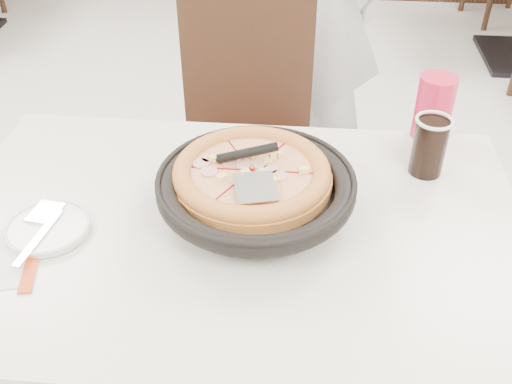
# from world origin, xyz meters

# --- Properties ---
(main_table) EXTENTS (1.25, 0.88, 0.75)m
(main_table) POSITION_xyz_m (0.17, -0.06, 0.38)
(main_table) COLOR white
(main_table) RESTS_ON floor
(chair_far) EXTENTS (0.49, 0.49, 0.95)m
(chair_far) POSITION_xyz_m (0.16, 0.59, 0.47)
(chair_far) COLOR black
(chair_far) RESTS_ON floor
(trivet) EXTENTS (0.14, 0.14, 0.04)m
(trivet) POSITION_xyz_m (0.26, 0.02, 0.77)
(trivet) COLOR black
(trivet) RESTS_ON main_table
(pizza_pan) EXTENTS (0.37, 0.37, 0.01)m
(pizza_pan) POSITION_xyz_m (0.22, -0.01, 0.79)
(pizza_pan) COLOR black
(pizza_pan) RESTS_ON trivet
(pizza) EXTENTS (0.36, 0.36, 0.02)m
(pizza) POSITION_xyz_m (0.21, 0.02, 0.81)
(pizza) COLOR #C17734
(pizza) RESTS_ON pizza_pan
(pizza_server) EXTENTS (0.10, 0.12, 0.00)m
(pizza_server) POSITION_xyz_m (0.22, -0.05, 0.84)
(pizza_server) COLOR silver
(pizza_server) RESTS_ON pizza
(side_plate) EXTENTS (0.18, 0.18, 0.01)m
(side_plate) POSITION_xyz_m (-0.19, -0.11, 0.76)
(side_plate) COLOR silver
(side_plate) RESTS_ON napkin
(fork) EXTENTS (0.04, 0.17, 0.00)m
(fork) POSITION_xyz_m (-0.19, -0.15, 0.77)
(fork) COLOR silver
(fork) RESTS_ON side_plate
(cola_glass) EXTENTS (0.08, 0.08, 0.13)m
(cola_glass) POSITION_xyz_m (0.59, 0.17, 0.81)
(cola_glass) COLOR black
(cola_glass) RESTS_ON main_table
(red_cup) EXTENTS (0.10, 0.10, 0.16)m
(red_cup) POSITION_xyz_m (0.62, 0.33, 0.83)
(red_cup) COLOR red
(red_cup) RESTS_ON main_table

